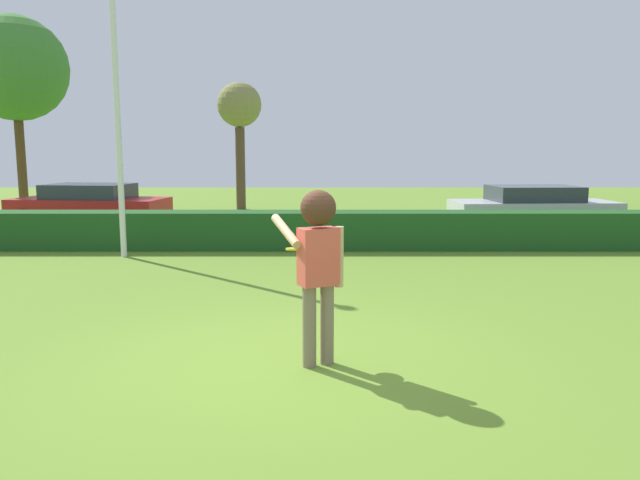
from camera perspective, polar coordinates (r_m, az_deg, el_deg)
The scene contains 9 objects.
ground_plane at distance 6.45m, azimuth -3.48°, elevation -11.41°, with size 60.00×60.00×0.00m, color olive.
person at distance 6.09m, azimuth -0.06°, elevation -1.24°, with size 0.76×0.63×1.80m.
frisbee at distance 6.56m, azimuth -1.90°, elevation -0.84°, with size 0.27×0.27×0.05m.
lamppost at distance 13.12m, azimuth -18.35°, elevation 12.24°, with size 0.24×0.24×5.68m.
hedge_row at distance 13.61m, azimuth -1.54°, elevation 0.94°, with size 24.02×0.90×0.83m, color #1E4E1D.
parked_car_red at distance 18.29m, azimuth -20.59°, elevation 3.18°, with size 4.39×2.25×1.25m.
parked_car_silver at distance 17.14m, azimuth 19.45°, elevation 2.92°, with size 4.28×1.98×1.25m.
bare_elm_tree at distance 22.87m, azimuth -7.41°, elevation 12.00°, with size 1.62×1.62×4.64m.
birch_tree at distance 23.09m, azimuth -26.53°, elevation 14.13°, with size 3.43×3.43×6.57m.
Camera 1 is at (0.40, -6.05, 2.18)m, focal length 34.18 mm.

